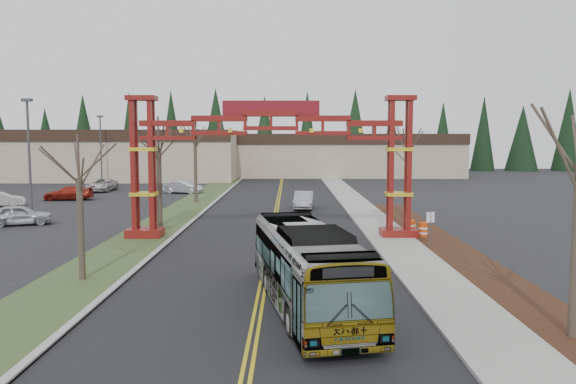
{
  "coord_description": "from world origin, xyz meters",
  "views": [
    {
      "loc": [
        1.14,
        -17.01,
        6.27
      ],
      "look_at": [
        1.06,
        12.96,
        3.4
      ],
      "focal_mm": 35.0,
      "sensor_mm": 36.0,
      "label": 1
    }
  ],
  "objects_px": {
    "silver_sedan": "(304,200)",
    "light_pole_near": "(29,147)",
    "parked_car_far_a": "(183,187)",
    "street_sign": "(430,223)",
    "retail_building_east": "(341,154)",
    "parked_car_mid_a": "(69,193)",
    "parked_car_far_b": "(102,185)",
    "transit_bus": "(308,267)",
    "bare_tree_right_far": "(407,149)",
    "retail_building_west": "(93,154)",
    "barrel_north": "(407,219)",
    "parked_car_near_a": "(19,215)",
    "barrel_mid": "(411,228)",
    "bare_tree_median_far": "(195,141)",
    "light_pole_far": "(101,145)",
    "bare_tree_median_near": "(79,179)",
    "barrel_south": "(423,230)",
    "gateway_arch": "(271,143)",
    "bare_tree_median_mid": "(159,149)",
    "parked_car_near_b": "(0,199)"
  },
  "relations": [
    {
      "from": "street_sign",
      "to": "silver_sedan",
      "type": "bearing_deg",
      "value": 109.66
    },
    {
      "from": "bare_tree_right_far",
      "to": "light_pole_far",
      "type": "xyz_separation_m",
      "value": [
        -34.4,
        33.78,
        -0.08
      ]
    },
    {
      "from": "bare_tree_median_far",
      "to": "bare_tree_median_mid",
      "type": "bearing_deg",
      "value": -90.0
    },
    {
      "from": "parked_car_far_b",
      "to": "street_sign",
      "type": "xyz_separation_m",
      "value": [
        30.26,
        -35.3,
        0.8
      ]
    },
    {
      "from": "parked_car_mid_a",
      "to": "barrel_mid",
      "type": "bearing_deg",
      "value": 52.43
    },
    {
      "from": "bare_tree_median_near",
      "to": "silver_sedan",
      "type": "bearing_deg",
      "value": 67.8
    },
    {
      "from": "parked_car_far_b",
      "to": "bare_tree_median_mid",
      "type": "distance_m",
      "value": 30.66
    },
    {
      "from": "bare_tree_median_far",
      "to": "light_pole_far",
      "type": "relative_size",
      "value": 0.88
    },
    {
      "from": "bare_tree_right_far",
      "to": "barrel_north",
      "type": "relative_size",
      "value": 7.77
    },
    {
      "from": "parked_car_near_a",
      "to": "barrel_mid",
      "type": "height_order",
      "value": "parked_car_near_a"
    },
    {
      "from": "parked_car_far_a",
      "to": "bare_tree_median_far",
      "type": "height_order",
      "value": "bare_tree_median_far"
    },
    {
      "from": "parked_car_far_b",
      "to": "light_pole_near",
      "type": "relative_size",
      "value": 0.57
    },
    {
      "from": "gateway_arch",
      "to": "retail_building_east",
      "type": "relative_size",
      "value": 0.48
    },
    {
      "from": "silver_sedan",
      "to": "bare_tree_median_far",
      "type": "distance_m",
      "value": 12.54
    },
    {
      "from": "light_pole_near",
      "to": "silver_sedan",
      "type": "bearing_deg",
      "value": 7.76
    },
    {
      "from": "retail_building_west",
      "to": "barrel_mid",
      "type": "relative_size",
      "value": 47.35
    },
    {
      "from": "light_pole_far",
      "to": "parked_car_near_b",
      "type": "bearing_deg",
      "value": -92.45
    },
    {
      "from": "parked_car_mid_a",
      "to": "light_pole_near",
      "type": "xyz_separation_m",
      "value": [
        0.91,
        -10.26,
        4.81
      ]
    },
    {
      "from": "barrel_south",
      "to": "parked_car_mid_a",
      "type": "bearing_deg",
      "value": 144.54
    },
    {
      "from": "retail_building_east",
      "to": "parked_car_mid_a",
      "type": "bearing_deg",
      "value": -128.1
    },
    {
      "from": "retail_building_west",
      "to": "light_pole_near",
      "type": "height_order",
      "value": "light_pole_near"
    },
    {
      "from": "parked_car_near_a",
      "to": "light_pole_far",
      "type": "bearing_deg",
      "value": -11.99
    },
    {
      "from": "transit_bus",
      "to": "bare_tree_right_far",
      "type": "xyz_separation_m",
      "value": [
        8.19,
        21.9,
        3.95
      ]
    },
    {
      "from": "silver_sedan",
      "to": "parked_car_far_b",
      "type": "bearing_deg",
      "value": 148.45
    },
    {
      "from": "bare_tree_median_far",
      "to": "retail_building_east",
      "type": "bearing_deg",
      "value": 67.06
    },
    {
      "from": "bare_tree_median_mid",
      "to": "light_pole_near",
      "type": "distance_m",
      "value": 14.54
    },
    {
      "from": "street_sign",
      "to": "parked_car_near_a",
      "type": "bearing_deg",
      "value": 161.82
    },
    {
      "from": "gateway_arch",
      "to": "silver_sedan",
      "type": "relative_size",
      "value": 3.88
    },
    {
      "from": "silver_sedan",
      "to": "light_pole_near",
      "type": "height_order",
      "value": "light_pole_near"
    },
    {
      "from": "gateway_arch",
      "to": "parked_car_mid_a",
      "type": "distance_m",
      "value": 31.07
    },
    {
      "from": "barrel_north",
      "to": "light_pole_far",
      "type": "bearing_deg",
      "value": 133.4
    },
    {
      "from": "transit_bus",
      "to": "street_sign",
      "type": "relative_size",
      "value": 5.12
    },
    {
      "from": "transit_bus",
      "to": "barrel_north",
      "type": "bearing_deg",
      "value": 57.89
    },
    {
      "from": "transit_bus",
      "to": "parked_car_near_b",
      "type": "height_order",
      "value": "transit_bus"
    },
    {
      "from": "light_pole_near",
      "to": "bare_tree_median_near",
      "type": "bearing_deg",
      "value": -60.79
    },
    {
      "from": "bare_tree_median_near",
      "to": "bare_tree_median_mid",
      "type": "bearing_deg",
      "value": 90.0
    },
    {
      "from": "silver_sedan",
      "to": "bare_tree_median_near",
      "type": "height_order",
      "value": "bare_tree_median_near"
    },
    {
      "from": "gateway_arch",
      "to": "parked_car_near_a",
      "type": "relative_size",
      "value": 4.1
    },
    {
      "from": "transit_bus",
      "to": "light_pole_far",
      "type": "xyz_separation_m",
      "value": [
        -26.21,
        55.68,
        3.87
      ]
    },
    {
      "from": "parked_car_near_a",
      "to": "parked_car_far_b",
      "type": "relative_size",
      "value": 0.81
    },
    {
      "from": "transit_bus",
      "to": "parked_car_near_a",
      "type": "distance_m",
      "value": 28.36
    },
    {
      "from": "gateway_arch",
      "to": "bare_tree_median_far",
      "type": "height_order",
      "value": "gateway_arch"
    },
    {
      "from": "retail_building_west",
      "to": "bare_tree_median_far",
      "type": "xyz_separation_m",
      "value": [
        22.0,
        -34.54,
        2.22
      ]
    },
    {
      "from": "bare_tree_median_mid",
      "to": "street_sign",
      "type": "xyz_separation_m",
      "value": [
        17.05,
        -8.05,
        -4.0
      ]
    },
    {
      "from": "gateway_arch",
      "to": "bare_tree_right_far",
      "type": "distance_m",
      "value": 12.34
    },
    {
      "from": "light_pole_far",
      "to": "barrel_mid",
      "type": "xyz_separation_m",
      "value": [
        33.48,
        -39.86,
        -4.93
      ]
    },
    {
      "from": "parked_car_near_a",
      "to": "light_pole_far",
      "type": "height_order",
      "value": "light_pole_far"
    },
    {
      "from": "parked_car_near_b",
      "to": "barrel_mid",
      "type": "xyz_separation_m",
      "value": [
        34.55,
        -14.97,
        -0.2
      ]
    },
    {
      "from": "silver_sedan",
      "to": "barrel_south",
      "type": "bearing_deg",
      "value": -60.71
    },
    {
      "from": "parked_car_far_a",
      "to": "street_sign",
      "type": "height_order",
      "value": "street_sign"
    }
  ]
}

